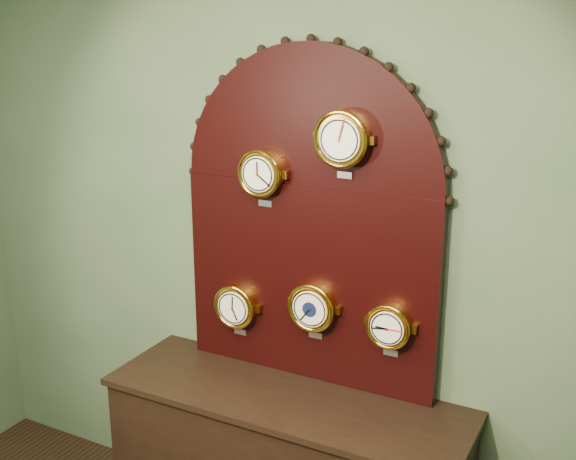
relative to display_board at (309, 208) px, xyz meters
The scene contains 7 objects.
wall_back 0.23m from the display_board, 90.00° to the left, with size 4.00×4.00×0.00m, color #4A6042.
display_board is the anchor object (origin of this frame).
roman_clock 0.26m from the display_board, 161.78° to the right, with size 0.21×0.08×0.26m.
arabic_clock 0.38m from the display_board, 20.74° to the right, with size 0.24×0.08×0.29m.
hygrometer 0.61m from the display_board, 169.10° to the right, with size 0.21×0.08×0.26m.
barometer 0.44m from the display_board, 51.71° to the right, with size 0.22×0.08×0.27m.
tide_clock 0.61m from the display_board, ahead, with size 0.20×0.08×0.25m.
Camera 1 is at (1.31, -0.23, 2.41)m, focal length 44.45 mm.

